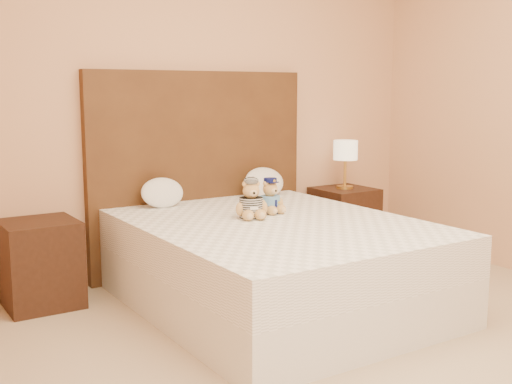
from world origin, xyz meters
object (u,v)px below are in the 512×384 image
Objects in this scene: nightstand_right at (344,221)px; teddy_prisoner at (251,199)px; pillow_left at (162,191)px; pillow_right at (264,181)px; teddy_police at (270,196)px; bed at (275,263)px; lamp at (345,153)px; nightstand_left at (41,263)px.

teddy_prisoner is (-1.33, -0.64, 0.40)m from nightstand_right.
pillow_right reaches higher than pillow_left.
bed is at bearing -122.21° from teddy_police.
nightstand_right is 1.38× the size of lamp.
teddy_police is 0.68× the size of pillow_right.
teddy_prisoner reaches higher than bed.
pillow_left is at bearing 178.95° from nightstand_right.
bed is at bearing -147.38° from nightstand_right.
teddy_police is at bearing -22.39° from nightstand_left.
pillow_left is at bearing 2.00° from nightstand_left.
pillow_right is at bearing 177.81° from lamp.
pillow_right is at bearing 0.00° from pillow_left.
lamp is (-0.00, 0.00, 0.57)m from nightstand_right.
teddy_prisoner is (-0.08, 0.16, 0.40)m from bed.
bed and nightstand_right have the same top height.
pillow_right reaches higher than nightstand_left.
teddy_prisoner is at bearing -154.12° from nightstand_right.
nightstand_left is 1.00× the size of nightstand_right.
nightstand_left is 2.50m from nightstand_right.
lamp reaches higher than nightstand_left.
teddy_prisoner is 0.87m from pillow_right.
teddy_police is 0.74× the size of pillow_left.
nightstand_left is 0.94m from pillow_left.
pillow_left is at bearing 125.69° from teddy_police.
teddy_police is at bearing -49.38° from pillow_left.
bed is 6.33× the size of pillow_left.
nightstand_left is 2.56m from lamp.
teddy_police reaches higher than nightstand_left.
bed is 0.44m from teddy_prisoner.
pillow_left reaches higher than nightstand_left.
lamp is at bearing -1.05° from pillow_left.
nightstand_left is 1.53m from teddy_police.
pillow_right is at bearing 177.81° from nightstand_right.
pillow_left is (-0.31, 0.67, -0.01)m from teddy_prisoner.
nightstand_left is 1.40m from teddy_prisoner.
bed is at bearing -64.90° from pillow_left.
bed is 5.85× the size of pillow_right.
nightstand_left is at bearing 152.68° from teddy_police.
teddy_prisoner is (1.17, -0.64, 0.40)m from nightstand_left.
nightstand_left is at bearing 147.38° from bed.
lamp is at bearing 32.62° from bed.
bed is 1.03m from pillow_right.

